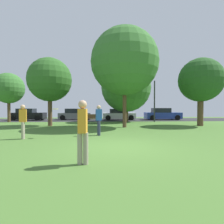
# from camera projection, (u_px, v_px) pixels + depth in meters

# --- Properties ---
(ground_plane) EXTENTS (44.00, 44.00, 0.00)m
(ground_plane) POSITION_uv_depth(u_px,v_px,m) (119.00, 147.00, 7.08)
(ground_plane) COLOR #47702D
(road_strip) EXTENTS (44.00, 6.40, 0.01)m
(road_strip) POSITION_uv_depth(u_px,v_px,m) (107.00, 120.00, 23.04)
(road_strip) COLOR #28282B
(road_strip) RESTS_ON ground_plane
(maple_tree_far) EXTENTS (5.33, 5.33, 7.85)m
(maple_tree_far) POSITION_uv_depth(u_px,v_px,m) (125.00, 62.00, 14.02)
(maple_tree_far) COLOR brown
(maple_tree_far) RESTS_ON ground_plane
(oak_tree_right) EXTENTS (3.27, 3.27, 5.28)m
(oak_tree_right) POSITION_uv_depth(u_px,v_px,m) (9.00, 88.00, 19.15)
(oak_tree_right) COLOR brown
(oak_tree_right) RESTS_ON ground_plane
(oak_tree_center) EXTENTS (3.73, 3.73, 5.80)m
(oak_tree_center) POSITION_uv_depth(u_px,v_px,m) (201.00, 80.00, 15.27)
(oak_tree_center) COLOR brown
(oak_tree_center) RESTS_ON ground_plane
(oak_tree_left) EXTENTS (3.69, 3.69, 5.77)m
(oak_tree_left) POSITION_uv_depth(u_px,v_px,m) (50.00, 80.00, 15.08)
(oak_tree_left) COLOR brown
(oak_tree_left) RESTS_ON ground_plane
(maple_tree_near) EXTENTS (5.52, 5.52, 6.60)m
(maple_tree_near) POSITION_uv_depth(u_px,v_px,m) (126.00, 87.00, 19.90)
(maple_tree_near) COLOR brown
(maple_tree_near) RESTS_ON ground_plane
(person_thrower) EXTENTS (0.36, 0.30, 1.70)m
(person_thrower) POSITION_uv_depth(u_px,v_px,m) (23.00, 120.00, 8.82)
(person_thrower) COLOR gray
(person_thrower) RESTS_ON ground_plane
(person_catcher) EXTENTS (0.36, 0.30, 1.70)m
(person_catcher) POSITION_uv_depth(u_px,v_px,m) (99.00, 119.00, 9.99)
(person_catcher) COLOR #2D334C
(person_catcher) RESTS_ON ground_plane
(person_bystander) EXTENTS (0.30, 0.33, 1.76)m
(person_bystander) POSITION_uv_depth(u_px,v_px,m) (83.00, 129.00, 4.86)
(person_bystander) COLOR gray
(person_bystander) RESTS_ON ground_plane
(frisbee_disc) EXTENTS (0.34, 0.34, 0.03)m
(frisbee_disc) POSITION_uv_depth(u_px,v_px,m) (55.00, 109.00, 9.27)
(frisbee_disc) COLOR yellow
(parked_car_black) EXTENTS (4.05, 2.02, 1.45)m
(parked_car_black) POSITION_uv_depth(u_px,v_px,m) (28.00, 115.00, 22.17)
(parked_car_black) COLOR black
(parked_car_black) RESTS_ON ground_plane
(parked_car_grey) EXTENTS (4.04, 1.92, 1.44)m
(parked_car_grey) POSITION_uv_depth(u_px,v_px,m) (75.00, 115.00, 23.17)
(parked_car_grey) COLOR slate
(parked_car_grey) RESTS_ON ground_plane
(parked_car_white) EXTENTS (4.11, 1.96, 1.40)m
(parked_car_white) POSITION_uv_depth(u_px,v_px,m) (119.00, 115.00, 22.89)
(parked_car_white) COLOR white
(parked_car_white) RESTS_ON ground_plane
(parked_car_blue) EXTENTS (4.52, 2.02, 1.51)m
(parked_car_blue) POSITION_uv_depth(u_px,v_px,m) (162.00, 114.00, 23.08)
(parked_car_blue) COLOR #233893
(parked_car_blue) RESTS_ON ground_plane
(park_bench) EXTENTS (1.60, 0.45, 0.90)m
(park_bench) POSITION_uv_depth(u_px,v_px,m) (92.00, 119.00, 17.78)
(park_bench) COLOR brown
(park_bench) RESTS_ON ground_plane
(street_lamp_post) EXTENTS (0.14, 0.14, 4.50)m
(street_lamp_post) POSITION_uv_depth(u_px,v_px,m) (154.00, 101.00, 19.51)
(street_lamp_post) COLOR #2D2D33
(street_lamp_post) RESTS_ON ground_plane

